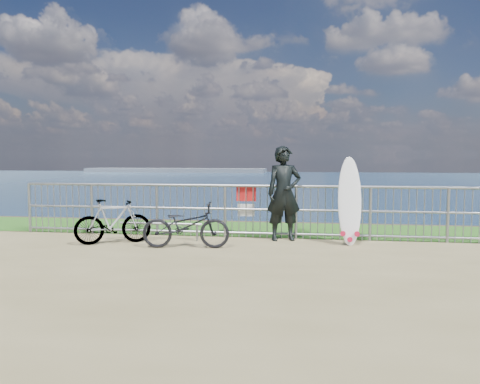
% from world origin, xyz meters
% --- Properties ---
extents(grass_strip, '(120.00, 120.00, 0.00)m').
position_xyz_m(grass_strip, '(0.00, 2.70, 0.01)').
color(grass_strip, '#245C19').
rests_on(grass_strip, ground).
extents(seascape, '(260.00, 260.00, 5.00)m').
position_xyz_m(seascape, '(-43.75, 147.49, -4.03)').
color(seascape, brown).
rests_on(seascape, ground).
extents(railing, '(10.06, 0.10, 1.13)m').
position_xyz_m(railing, '(0.02, 1.60, 0.58)').
color(railing, gray).
rests_on(railing, ground).
extents(surfer, '(0.80, 0.64, 1.93)m').
position_xyz_m(surfer, '(0.76, 1.41, 0.96)').
color(surfer, black).
rests_on(surfer, ground).
extents(surfboard, '(0.48, 0.43, 1.73)m').
position_xyz_m(surfboard, '(2.05, 1.13, 0.79)').
color(surfboard, silver).
rests_on(surfboard, ground).
extents(bicycle_near, '(1.69, 0.76, 0.86)m').
position_xyz_m(bicycle_near, '(-1.02, 0.33, 0.43)').
color(bicycle_near, black).
rests_on(bicycle_near, ground).
extents(bicycle_far, '(1.50, 1.04, 0.88)m').
position_xyz_m(bicycle_far, '(-2.55, 0.54, 0.44)').
color(bicycle_far, black).
rests_on(bicycle_far, ground).
extents(bike_rack, '(1.74, 0.05, 0.36)m').
position_xyz_m(bike_rack, '(-1.75, 1.08, 0.30)').
color(bike_rack, gray).
rests_on(bike_rack, ground).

